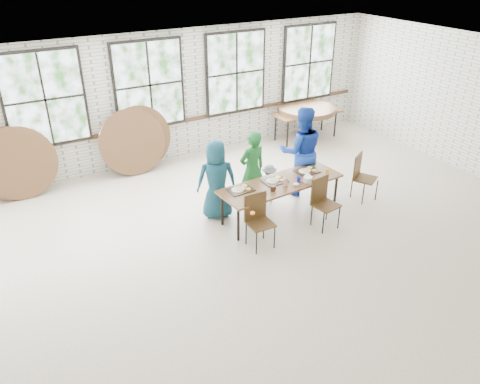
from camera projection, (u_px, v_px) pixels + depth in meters
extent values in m
plane|color=beige|center=(252.00, 257.00, 7.81)|extent=(12.00, 12.00, 0.00)
plane|color=white|center=(255.00, 78.00, 6.40)|extent=(12.00, 12.00, 0.00)
plane|color=silver|center=(150.00, 101.00, 10.55)|extent=(12.00, 0.00, 12.00)
cube|color=#422819|center=(153.00, 126.00, 10.81)|extent=(11.80, 0.05, 0.08)
cube|color=black|center=(45.00, 99.00, 9.37)|extent=(1.62, 0.05, 1.97)
cube|color=white|center=(45.00, 100.00, 9.34)|extent=(1.50, 0.01, 1.85)
cube|color=black|center=(149.00, 85.00, 10.33)|extent=(1.62, 0.05, 1.97)
cube|color=white|center=(150.00, 85.00, 10.31)|extent=(1.50, 0.01, 1.85)
cube|color=black|center=(236.00, 73.00, 11.30)|extent=(1.62, 0.05, 1.97)
cube|color=white|center=(237.00, 73.00, 11.27)|extent=(1.50, 0.01, 1.85)
cube|color=black|center=(309.00, 63.00, 12.27)|extent=(1.62, 0.05, 1.97)
cube|color=white|center=(310.00, 63.00, 12.24)|extent=(1.50, 0.01, 1.85)
cube|color=brown|center=(281.00, 183.00, 8.62)|extent=(2.45, 0.95, 0.04)
cylinder|color=black|center=(238.00, 223.00, 8.09)|extent=(0.05, 0.05, 0.70)
cylinder|color=black|center=(222.00, 208.00, 8.55)|extent=(0.05, 0.05, 0.70)
cylinder|color=black|center=(335.00, 194.00, 9.04)|extent=(0.05, 0.05, 0.70)
cylinder|color=black|center=(316.00, 182.00, 9.50)|extent=(0.05, 0.05, 0.70)
cube|color=#462F17|center=(260.00, 224.00, 7.89)|extent=(0.43, 0.41, 0.03)
cube|color=#462F17|center=(255.00, 206.00, 7.92)|extent=(0.42, 0.04, 0.50)
cylinder|color=black|center=(256.00, 243.00, 7.79)|extent=(0.02, 0.02, 0.44)
cylinder|color=black|center=(246.00, 233.00, 8.05)|extent=(0.02, 0.02, 0.44)
cylinder|color=black|center=(274.00, 237.00, 7.95)|extent=(0.02, 0.02, 0.44)
cylinder|color=black|center=(264.00, 228.00, 8.21)|extent=(0.02, 0.02, 0.44)
cube|color=#462F17|center=(326.00, 205.00, 8.45)|extent=(0.48, 0.46, 0.03)
cube|color=#462F17|center=(319.00, 189.00, 8.46)|extent=(0.42, 0.10, 0.50)
cylinder|color=black|center=(323.00, 223.00, 8.35)|extent=(0.02, 0.02, 0.44)
cylinder|color=black|center=(312.00, 215.00, 8.61)|extent=(0.02, 0.02, 0.44)
cylinder|color=black|center=(339.00, 218.00, 8.50)|extent=(0.02, 0.02, 0.44)
cylinder|color=black|center=(327.00, 210.00, 8.76)|extent=(0.02, 0.02, 0.44)
cube|color=#462F17|center=(365.00, 179.00, 9.40)|extent=(0.56, 0.56, 0.03)
cube|color=#462F17|center=(358.00, 166.00, 9.37)|extent=(0.38, 0.24, 0.50)
cylinder|color=black|center=(363.00, 194.00, 9.30)|extent=(0.02, 0.02, 0.44)
cylinder|color=black|center=(351.00, 188.00, 9.56)|extent=(0.02, 0.02, 0.44)
cylinder|color=black|center=(376.00, 190.00, 9.46)|extent=(0.02, 0.02, 0.44)
cylinder|color=black|center=(365.00, 184.00, 9.72)|extent=(0.02, 0.02, 0.44)
imported|color=#1A5663|center=(217.00, 180.00, 8.66)|extent=(0.87, 0.71, 1.53)
imported|color=#1B6729|center=(252.00, 170.00, 8.99)|extent=(0.60, 0.42, 1.57)
imported|color=#112337|center=(269.00, 183.00, 9.35)|extent=(0.59, 0.48, 0.80)
imported|color=#183DAC|center=(301.00, 151.00, 9.43)|extent=(1.11, 1.01, 1.86)
cube|color=brown|center=(307.00, 113.00, 12.26)|extent=(1.82, 0.79, 0.04)
cylinder|color=black|center=(287.00, 134.00, 11.88)|extent=(0.04, 0.04, 0.70)
cylinder|color=black|center=(275.00, 128.00, 12.30)|extent=(0.04, 0.04, 0.70)
cylinder|color=black|center=(335.00, 124.00, 12.56)|extent=(0.04, 0.04, 0.70)
cylinder|color=black|center=(322.00, 118.00, 12.98)|extent=(0.04, 0.04, 0.70)
cube|color=black|center=(240.00, 190.00, 8.34)|extent=(0.44, 0.33, 0.02)
cube|color=black|center=(275.00, 181.00, 8.65)|extent=(0.44, 0.33, 0.02)
cube|color=black|center=(307.00, 171.00, 9.02)|extent=(0.44, 0.33, 0.02)
cylinder|color=black|center=(273.00, 188.00, 8.30)|extent=(0.09, 0.09, 0.09)
cube|color=red|center=(285.00, 183.00, 8.48)|extent=(0.06, 0.06, 0.11)
cylinder|color=#151BA3|center=(299.00, 179.00, 8.62)|extent=(0.07, 0.07, 0.10)
cylinder|color=orange|center=(327.00, 172.00, 8.90)|extent=(0.07, 0.07, 0.11)
cylinder|color=white|center=(308.00, 179.00, 8.62)|extent=(0.17, 0.17, 0.10)
ellipsoid|color=white|center=(264.00, 192.00, 8.22)|extent=(0.11, 0.11, 0.05)
ellipsoid|color=white|center=(296.00, 184.00, 8.50)|extent=(0.11, 0.11, 0.05)
ellipsoid|color=white|center=(308.00, 175.00, 8.84)|extent=(0.11, 0.11, 0.05)
cylinder|color=brown|center=(307.00, 111.00, 12.24)|extent=(1.50, 1.50, 0.04)
cylinder|color=brown|center=(307.00, 109.00, 12.22)|extent=(1.50, 1.50, 0.04)
cylinder|color=brown|center=(307.00, 108.00, 12.19)|extent=(1.50, 1.50, 0.04)
cylinder|color=brown|center=(10.00, 164.00, 9.36)|extent=(1.50, 0.38, 1.47)
cylinder|color=brown|center=(19.00, 164.00, 9.35)|extent=(1.50, 0.29, 1.49)
cylinder|color=brown|center=(139.00, 139.00, 10.54)|extent=(1.50, 0.20, 1.50)
cylinder|color=brown|center=(133.00, 142.00, 10.39)|extent=(1.50, 0.40, 1.47)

